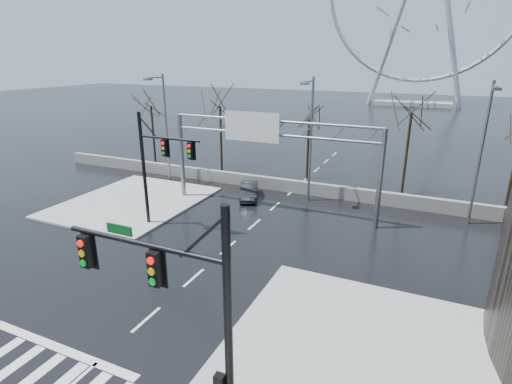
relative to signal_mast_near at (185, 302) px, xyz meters
The scene contains 15 objects.
ground 8.15m from the signal_mast_near, 141.85° to the left, with size 260.00×260.00×0.00m, color black.
sidewalk_right_ext 9.12m from the signal_mast_near, 51.18° to the left, with size 12.00×10.00×0.15m, color gray.
sidewalk_far 23.25m from the signal_mast_near, 135.18° to the left, with size 10.00×12.00×0.15m, color gray.
barrier_wall 24.96m from the signal_mast_near, 102.07° to the left, with size 52.00×0.50×1.10m, color slate.
signal_mast_near is the anchor object (origin of this frame).
signal_mast_far 17.03m from the signal_mast_near, 130.26° to the left, with size 4.72×0.41×8.00m.
sign_gantry 19.79m from the signal_mast_near, 106.19° to the left, with size 16.36×0.40×7.60m.
streetlight_left 28.07m from the signal_mast_near, 127.67° to the left, with size 0.50×2.55×10.00m.
streetlight_mid 22.44m from the signal_mast_near, 98.05° to the left, with size 0.50×2.55×10.00m.
streetlight_right 23.92m from the signal_mast_near, 68.25° to the left, with size 0.50×2.55×10.00m.
tree_far_left 36.36m from the signal_mast_near, 129.53° to the left, with size 3.50×3.50×7.00m.
tree_left 30.98m from the signal_mast_near, 117.18° to the left, with size 3.75×3.75×7.50m.
tree_center 29.00m from the signal_mast_near, 100.21° to the left, with size 3.25×3.25×6.50m.
tree_right 27.84m from the signal_mast_near, 82.02° to the left, with size 3.90×3.90×7.80m.
car 22.87m from the signal_mast_near, 110.60° to the left, with size 1.41×4.05×1.34m, color black.
Camera 1 is at (10.93, -12.00, 11.43)m, focal length 28.00 mm.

